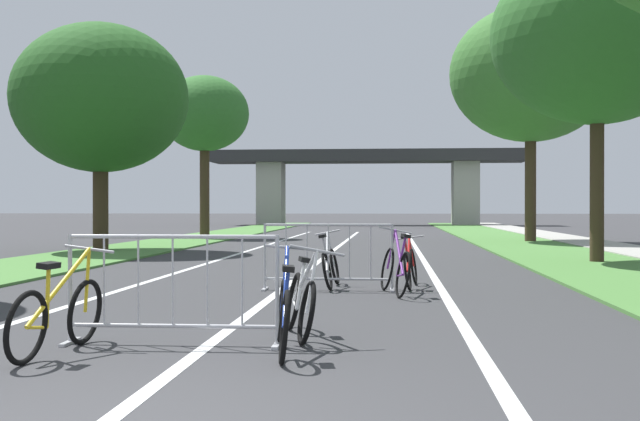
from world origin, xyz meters
TOP-DOWN VIEW (x-y plane):
  - grass_verge_left at (-6.15, 26.40)m, footprint 3.15×64.54m
  - grass_verge_right at (6.15, 26.40)m, footprint 3.15×64.54m
  - sidewalk_path_right at (8.70, 26.40)m, footprint 1.94×64.54m
  - lane_stripe_center at (0.00, 18.67)m, footprint 0.14×37.34m
  - lane_stripe_right_lane at (2.52, 18.67)m, footprint 0.14×37.34m
  - lane_stripe_left_lane at (-2.52, 18.67)m, footprint 0.14×37.34m
  - overpass_bridge at (0.00, 53.34)m, footprint 22.35×3.63m
  - tree_left_oak_near at (-6.78, 18.55)m, footprint 5.13×5.13m
  - tree_left_maple_mid at (-6.17, 29.11)m, footprint 3.77×3.77m
  - tree_right_oak_mid at (6.47, 14.72)m, footprint 4.88×4.88m
  - tree_right_cypress_far at (6.84, 25.75)m, footprint 5.93×5.93m
  - crowd_barrier_nearest at (-0.34, 3.16)m, footprint 2.07×0.47m
  - crowd_barrier_second at (0.74, 8.22)m, footprint 2.07×0.48m
  - bicycle_blue_0 at (0.76, 2.80)m, footprint 0.42×1.64m
  - bicycle_red_1 at (2.03, 8.79)m, footprint 0.50×1.68m
  - bicycle_yellow_2 at (-1.22, 2.57)m, footprint 0.51×1.64m
  - bicycle_silver_3 at (0.74, 8.66)m, footprint 0.43×1.59m
  - bicycle_white_4 at (0.82, 3.70)m, footprint 0.75×1.57m
  - bicycle_purple_5 at (1.79, 7.75)m, footprint 0.54×1.78m

SIDE VIEW (x-z plane):
  - lane_stripe_center at x=0.00m, z-range 0.00..0.01m
  - lane_stripe_right_lane at x=2.52m, z-range 0.00..0.01m
  - lane_stripe_left_lane at x=-2.52m, z-range 0.00..0.01m
  - grass_verge_left at x=-6.15m, z-range 0.00..0.05m
  - grass_verge_right at x=6.15m, z-range 0.00..0.05m
  - sidewalk_path_right at x=8.70m, z-range 0.00..0.08m
  - bicycle_white_4 at x=0.82m, z-range -0.13..0.83m
  - bicycle_silver_3 at x=0.74m, z-range -0.12..0.82m
  - bicycle_red_1 at x=2.03m, z-range -0.08..0.78m
  - bicycle_yellow_2 at x=-1.22m, z-range -0.13..0.83m
  - bicycle_blue_0 at x=0.76m, z-range -0.13..0.83m
  - bicycle_purple_5 at x=1.79m, z-range -0.12..0.89m
  - crowd_barrier_nearest at x=-0.34m, z-range -0.01..1.04m
  - crowd_barrier_second at x=0.74m, z-range -0.01..1.04m
  - overpass_bridge at x=0.00m, z-range 1.28..6.64m
  - tree_left_oak_near at x=-6.78m, z-range 1.15..7.84m
  - tree_left_maple_mid at x=-6.17m, z-range 1.79..8.67m
  - tree_right_oak_mid at x=6.47m, z-range 1.60..8.97m
  - tree_right_cypress_far at x=6.84m, z-range 1.84..10.58m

